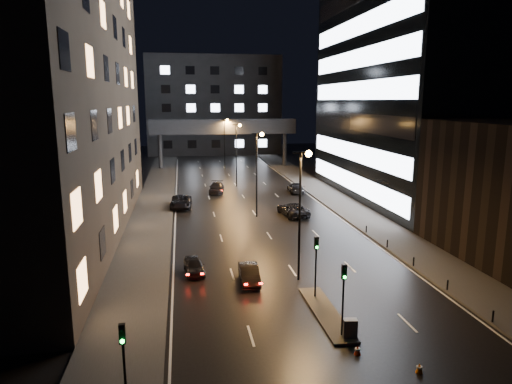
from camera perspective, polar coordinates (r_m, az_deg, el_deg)
ground at (r=66.70m, az=-1.61°, el=-0.56°), size 160.00×160.00×0.00m
sidewalk_left at (r=61.34m, az=-12.62°, el=-1.82°), size 5.00×110.00×0.15m
sidewalk_right at (r=64.81m, az=10.02°, el=-1.02°), size 5.00×110.00×0.15m
building_left at (r=50.96m, az=-26.19°, el=17.27°), size 15.00×48.00×40.00m
building_right_glass at (r=69.97m, az=20.61°, el=17.84°), size 20.00×36.00×45.00m
building_far at (r=122.99m, az=-5.36°, el=10.73°), size 34.00×14.00×25.00m
skybridge at (r=95.23m, az=-4.10°, el=8.07°), size 30.00×3.00×10.00m
median_island at (r=31.32m, az=8.73°, el=-14.72°), size 1.60×8.00×0.15m
traffic_signal_near at (r=32.35m, az=7.52°, el=-8.03°), size 0.28×0.34×4.40m
traffic_signal_far at (r=27.50m, az=10.89°, el=-11.72°), size 0.28×0.34×4.40m
traffic_signal_corner at (r=21.76m, az=-16.22°, el=-19.00°), size 0.28×0.34×4.40m
bollard_row at (r=38.84m, az=20.85°, el=-9.49°), size 0.12×25.12×0.90m
streetlight_near at (r=34.64m, az=5.78°, el=-0.83°), size 1.45×0.50×10.15m
streetlight_mid_a at (r=53.91m, az=0.25°, el=3.61°), size 1.45×0.50×10.15m
streetlight_mid_b at (r=73.57m, az=-2.36°, el=5.68°), size 1.45×0.50×10.15m
streetlight_far at (r=93.38m, az=-3.87°, el=6.87°), size 1.45×0.50×10.15m
car_away_a at (r=37.77m, az=-7.75°, el=-9.11°), size 1.83×3.84×1.27m
car_away_b at (r=35.67m, az=-0.86°, el=-10.20°), size 1.58×4.13×1.34m
car_away_c at (r=60.30m, az=-9.37°, el=-1.22°), size 2.93×5.84×1.59m
car_away_d at (r=69.47m, az=-4.95°, el=0.52°), size 2.81×5.48×1.52m
car_toward_a at (r=55.68m, az=4.63°, el=-2.16°), size 3.32×5.97×1.58m
car_toward_b at (r=69.66m, az=4.99°, el=0.54°), size 2.48×5.26×1.48m
utility_cabinet at (r=28.43m, az=11.67°, el=-16.29°), size 0.88×0.60×1.09m
cone_a at (r=27.19m, az=12.58°, el=-18.71°), size 0.46×0.46×0.55m
cone_b at (r=26.52m, az=19.74°, el=-20.00°), size 0.44×0.44×0.53m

